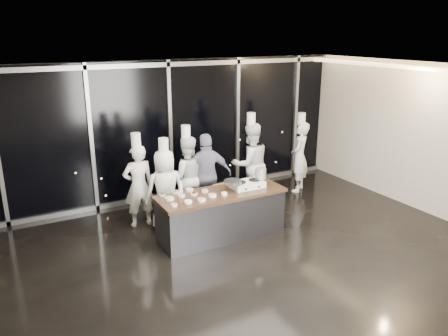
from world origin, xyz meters
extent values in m
plane|color=black|center=(0.00, 0.00, 0.00)|extent=(9.00, 9.00, 0.00)
cube|color=beige|center=(0.00, 3.50, 1.60)|extent=(9.00, 0.02, 3.20)
cube|color=beige|center=(0.00, -3.50, 1.60)|extent=(9.00, 0.02, 3.20)
cube|color=beige|center=(4.50, 0.00, 1.60)|extent=(0.02, 7.00, 3.20)
cube|color=beige|center=(0.00, 0.00, 3.20)|extent=(9.00, 7.00, 0.02)
cube|color=#FFE299|center=(4.25, 0.00, 3.08)|extent=(0.35, 6.80, 0.06)
cube|color=black|center=(0.00, 3.44, 1.60)|extent=(8.90, 0.04, 3.18)
cube|color=gray|center=(0.00, 3.39, 3.10)|extent=(8.90, 0.08, 0.10)
cube|color=gray|center=(0.00, 3.39, 0.05)|extent=(8.90, 0.08, 0.10)
cube|color=gray|center=(-1.80, 3.39, 1.60)|extent=(0.08, 0.08, 3.20)
cube|color=gray|center=(0.00, 3.39, 1.60)|extent=(0.08, 0.08, 3.20)
cube|color=gray|center=(1.80, 3.39, 1.60)|extent=(0.08, 0.08, 3.20)
cube|color=gray|center=(3.60, 3.39, 1.60)|extent=(0.08, 0.08, 3.20)
cube|color=#3C3C41|center=(0.00, 0.90, 0.42)|extent=(2.40, 0.80, 0.84)
cube|color=#402C1B|center=(0.00, 0.90, 0.87)|extent=(2.46, 0.86, 0.06)
cube|color=silver|center=(0.58, 0.90, 0.96)|extent=(0.64, 0.40, 0.12)
cylinder|color=black|center=(0.42, 0.91, 1.03)|extent=(0.22, 0.22, 0.02)
cylinder|color=black|center=(0.73, 0.90, 1.03)|extent=(0.22, 0.22, 0.02)
cylinder|color=black|center=(0.43, 0.70, 0.95)|extent=(0.04, 0.02, 0.04)
cylinder|color=black|center=(0.72, 0.70, 0.95)|extent=(0.04, 0.02, 0.04)
cylinder|color=gray|center=(0.25, 0.90, 1.07)|extent=(0.35, 0.35, 0.06)
cube|color=#4C2B14|center=(-0.04, 0.90, 1.07)|extent=(0.25, 0.04, 0.02)
cylinder|color=silver|center=(0.87, 0.89, 1.14)|extent=(0.21, 0.21, 0.21)
cylinder|color=white|center=(-1.04, 0.69, 0.92)|extent=(0.11, 0.11, 0.04)
cylinder|color=orange|center=(-1.04, 0.69, 0.94)|extent=(0.09, 0.09, 0.01)
cylinder|color=white|center=(-1.00, 1.00, 0.92)|extent=(0.16, 0.16, 0.04)
cylinder|color=#BFB086|center=(-1.00, 1.00, 0.94)|extent=(0.13, 0.13, 0.01)
cylinder|color=white|center=(-1.05, 1.23, 0.92)|extent=(0.11, 0.11, 0.04)
cylinder|color=black|center=(-1.05, 1.23, 0.94)|extent=(0.09, 0.09, 0.01)
cylinder|color=white|center=(-0.77, 0.70, 0.92)|extent=(0.14, 0.14, 0.04)
cylinder|color=white|center=(-0.77, 0.70, 0.94)|extent=(0.12, 0.12, 0.01)
cylinder|color=white|center=(-0.75, 1.03, 0.92)|extent=(0.12, 0.12, 0.04)
cylinder|color=tan|center=(-0.75, 1.03, 0.94)|extent=(0.10, 0.10, 0.01)
cylinder|color=white|center=(-0.77, 1.26, 0.92)|extent=(0.15, 0.15, 0.04)
cylinder|color=brown|center=(-0.77, 1.26, 0.94)|extent=(0.12, 0.12, 0.01)
cylinder|color=white|center=(-0.51, 0.69, 0.92)|extent=(0.15, 0.15, 0.04)
cylinder|color=#C26850|center=(-0.51, 0.69, 0.94)|extent=(0.12, 0.12, 0.01)
cylinder|color=white|center=(-0.51, 1.02, 0.92)|extent=(0.13, 0.13, 0.04)
cylinder|color=black|center=(-0.51, 1.02, 0.94)|extent=(0.10, 0.10, 0.01)
cylinder|color=white|center=(-0.50, 1.25, 0.92)|extent=(0.14, 0.14, 0.04)
cylinder|color=beige|center=(-0.50, 1.25, 0.94)|extent=(0.12, 0.12, 0.01)
cylinder|color=white|center=(-0.24, 0.78, 0.92)|extent=(0.15, 0.15, 0.04)
cylinder|color=tan|center=(-0.24, 0.78, 0.94)|extent=(0.12, 0.12, 0.01)
cylinder|color=white|center=(-0.26, 1.06, 0.92)|extent=(0.13, 0.13, 0.04)
cylinder|color=tan|center=(-0.26, 1.06, 0.94)|extent=(0.10, 0.10, 0.01)
cylinder|color=white|center=(-0.01, 0.75, 0.92)|extent=(0.11, 0.11, 0.04)
cylinder|color=beige|center=(-0.01, 0.75, 0.94)|extent=(0.09, 0.09, 0.01)
cylinder|color=silver|center=(-0.67, 1.24, 1.00)|extent=(0.07, 0.07, 0.20)
cone|color=silver|center=(-0.67, 1.24, 1.13)|extent=(0.06, 0.06, 0.07)
imported|color=silver|center=(-1.21, 2.13, 0.85)|extent=(0.63, 0.42, 1.70)
cylinder|color=white|center=(-1.21, 2.13, 1.80)|extent=(0.19, 0.19, 0.26)
imported|color=silver|center=(-0.78, 1.78, 0.81)|extent=(0.82, 0.57, 1.62)
cylinder|color=white|center=(-0.78, 1.78, 1.72)|extent=(0.20, 0.20, 0.26)
imported|color=silver|center=(-0.14, 2.16, 0.87)|extent=(0.99, 0.86, 1.74)
cylinder|color=white|center=(-0.14, 2.16, 1.84)|extent=(0.23, 0.23, 0.26)
imported|color=#141637|center=(0.23, 1.95, 0.90)|extent=(1.12, 0.65, 1.79)
imported|color=silver|center=(1.40, 2.11, 0.94)|extent=(0.96, 0.78, 1.87)
cylinder|color=white|center=(1.40, 2.11, 1.97)|extent=(0.20, 0.20, 0.26)
imported|color=silver|center=(2.89, 2.24, 0.86)|extent=(0.75, 0.72, 1.73)
cylinder|color=white|center=(2.89, 2.24, 1.83)|extent=(0.27, 0.27, 0.26)
camera|label=1|loc=(-3.63, -5.89, 3.79)|focal=35.00mm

